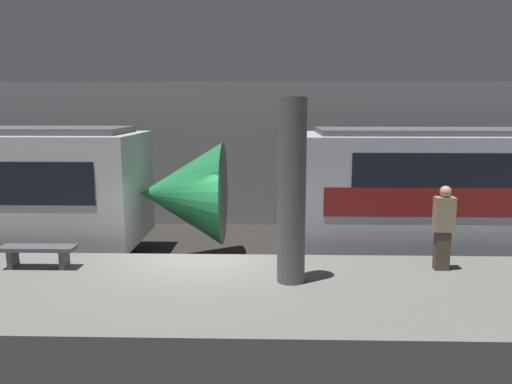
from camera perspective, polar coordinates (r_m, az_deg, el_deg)
ground_plane at (r=11.44m, az=-6.13°, el=-11.40°), size 120.00×120.00×0.00m
platform at (r=9.42m, az=-7.85°, el=-13.25°), size 40.00×4.03×0.91m
station_rear_barrier at (r=17.35m, az=-3.37°, el=4.29°), size 50.00×0.15×4.93m
support_pillar_near at (r=9.03m, az=4.10°, el=0.02°), size 0.51×0.51×3.38m
person_waiting at (r=10.51m, az=20.62°, el=-3.64°), size 0.38×0.24×1.69m
platform_bench at (r=10.99m, az=-23.65°, el=-6.26°), size 1.50×0.40×0.45m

